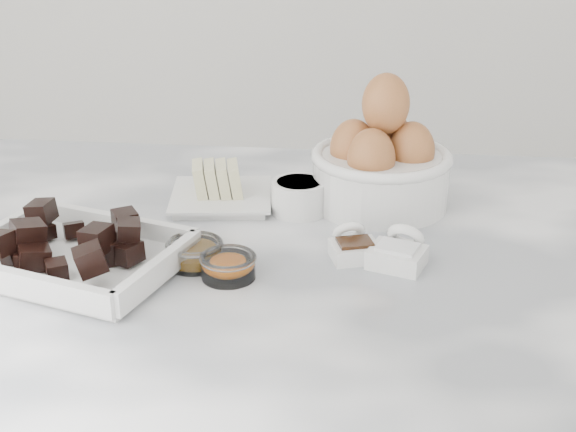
% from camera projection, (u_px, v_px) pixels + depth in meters
% --- Properties ---
extents(marble_slab, '(1.20, 0.80, 0.04)m').
position_uv_depth(marble_slab, '(269.00, 271.00, 0.96)').
color(marble_slab, white).
rests_on(marble_slab, cabinet).
extents(chocolate_dish, '(0.28, 0.24, 0.06)m').
position_uv_depth(chocolate_dish, '(74.00, 249.00, 0.91)').
color(chocolate_dish, white).
rests_on(chocolate_dish, marble_slab).
extents(butter_plate, '(0.15, 0.15, 0.06)m').
position_uv_depth(butter_plate, '(219.00, 189.00, 1.10)').
color(butter_plate, white).
rests_on(butter_plate, marble_slab).
extents(sugar_ramekin, '(0.07, 0.07, 0.04)m').
position_uv_depth(sugar_ramekin, '(299.00, 195.00, 1.06)').
color(sugar_ramekin, white).
rests_on(sugar_ramekin, marble_slab).
extents(egg_bowl, '(0.19, 0.19, 0.18)m').
position_uv_depth(egg_bowl, '(381.00, 164.00, 1.08)').
color(egg_bowl, white).
rests_on(egg_bowl, marble_slab).
extents(honey_bowl, '(0.07, 0.07, 0.03)m').
position_uv_depth(honey_bowl, '(195.00, 253.00, 0.93)').
color(honey_bowl, white).
rests_on(honey_bowl, marble_slab).
extents(zest_bowl, '(0.06, 0.06, 0.03)m').
position_uv_depth(zest_bowl, '(228.00, 265.00, 0.90)').
color(zest_bowl, white).
rests_on(zest_bowl, marble_slab).
extents(vanilla_spoon, '(0.07, 0.08, 0.04)m').
position_uv_depth(vanilla_spoon, '(353.00, 246.00, 0.95)').
color(vanilla_spoon, white).
rests_on(vanilla_spoon, marble_slab).
extents(salt_spoon, '(0.08, 0.09, 0.05)m').
position_uv_depth(salt_spoon, '(399.00, 251.00, 0.93)').
color(salt_spoon, white).
rests_on(salt_spoon, marble_slab).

